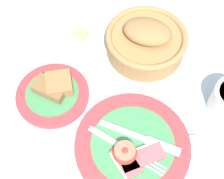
# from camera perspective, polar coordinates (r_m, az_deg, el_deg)

# --- Properties ---
(ground_plane) EXTENTS (3.00, 3.00, 0.00)m
(ground_plane) POSITION_cam_1_polar(r_m,az_deg,el_deg) (0.71, 0.56, -6.44)
(ground_plane) COLOR #A3BCD1
(breakfast_plate) EXTENTS (0.25, 0.25, 0.04)m
(breakfast_plate) POSITION_cam_1_polar(r_m,az_deg,el_deg) (0.68, 3.68, -10.33)
(breakfast_plate) COLOR red
(breakfast_plate) RESTS_ON ground_plane
(bread_plate) EXTENTS (0.17, 0.17, 0.04)m
(bread_plate) POSITION_cam_1_polar(r_m,az_deg,el_deg) (0.75, -10.65, -0.41)
(bread_plate) COLOR red
(bread_plate) RESTS_ON ground_plane
(bread_basket) EXTENTS (0.20, 0.20, 0.10)m
(bread_basket) POSITION_cam_1_polar(r_m,az_deg,el_deg) (0.79, 6.24, 8.86)
(bread_basket) COLOR olive
(bread_basket) RESTS_ON ground_plane
(butter_dish) EXTENTS (0.11, 0.11, 0.03)m
(butter_dish) POSITION_cam_1_polar(r_m,az_deg,el_deg) (0.85, -5.76, 9.67)
(butter_dish) COLOR silver
(butter_dish) RESTS_ON ground_plane
(teaspoon_by_saucer) EXTENTS (0.15, 0.15, 0.01)m
(teaspoon_by_saucer) POSITION_cam_1_polar(r_m,az_deg,el_deg) (0.72, 15.71, -8.73)
(teaspoon_by_saucer) COLOR silver
(teaspoon_by_saucer) RESTS_ON ground_plane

